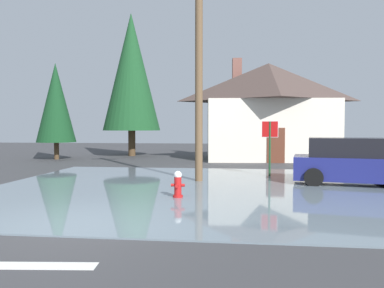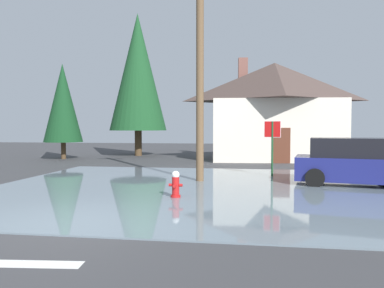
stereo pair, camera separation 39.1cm
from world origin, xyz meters
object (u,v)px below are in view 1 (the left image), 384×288
stop_sign_far (270,137)px  pine_tree_tall_left (56,103)px  fire_hydrant (178,185)px  pine_tree_mid_left (131,72)px  house (268,110)px  parked_car (353,162)px  utility_pole (199,51)px

stop_sign_far → pine_tree_tall_left: (-12.64, 7.09, 1.97)m
fire_hydrant → pine_tree_mid_left: size_ratio=0.08×
house → parked_car: bearing=-79.1°
utility_pole → house: bearing=71.9°
utility_pole → stop_sign_far: 4.53m
parked_car → house: bearing=100.9°
fire_hydrant → pine_tree_mid_left: pine_tree_mid_left is taller
utility_pole → pine_tree_tall_left: utility_pole is taller
stop_sign_far → parked_car: size_ratio=0.51×
pine_tree_tall_left → pine_tree_mid_left: (3.93, 3.43, 2.36)m
house → pine_tree_tall_left: (-13.32, -1.69, 0.42)m
pine_tree_tall_left → pine_tree_mid_left: size_ratio=0.60×
utility_pole → pine_tree_tall_left: (-9.91, 8.75, -1.24)m
stop_sign_far → house: house is taller
pine_tree_mid_left → fire_hydrant: bearing=-69.8°
stop_sign_far → parked_car: 3.35m
fire_hydrant → pine_tree_tall_left: (-9.63, 12.09, 3.19)m
pine_tree_tall_left → fire_hydrant: bearing=-51.4°
stop_sign_far → house: 8.94m
pine_tree_mid_left → utility_pole: bearing=-63.9°
parked_car → pine_tree_mid_left: pine_tree_mid_left is taller
fire_hydrant → stop_sign_far: 5.96m
stop_sign_far → house: bearing=85.6°
fire_hydrant → parked_car: size_ratio=0.18×
utility_pole → pine_tree_tall_left: bearing=138.5°
parked_car → pine_tree_mid_left: (-11.41, 12.30, 5.15)m
parked_car → pine_tree_mid_left: 17.55m
fire_hydrant → parked_car: (5.71, 3.21, 0.40)m
house → pine_tree_tall_left: bearing=-172.8°
utility_pole → stop_sign_far: size_ratio=4.08×
pine_tree_tall_left → pine_tree_mid_left: 5.73m
utility_pole → pine_tree_mid_left: bearing=116.1°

